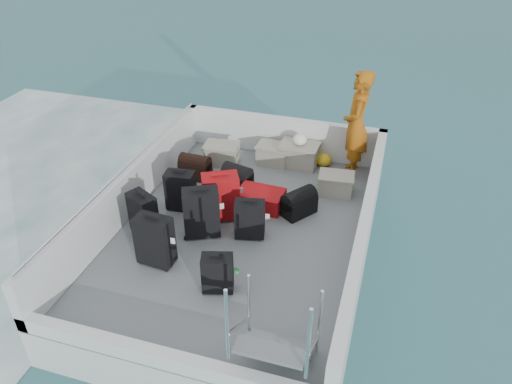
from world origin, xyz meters
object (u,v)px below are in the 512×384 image
suitcase_3 (155,241)px  suitcase_5 (221,197)px  suitcase_6 (218,274)px  suitcase_7 (250,220)px  crate_2 (299,156)px  crate_3 (336,185)px  suitcase_4 (201,213)px  suitcase_2 (181,191)px  suitcase_1 (143,215)px  crate_1 (273,155)px  crate_0 (222,155)px  passenger (356,125)px  suitcase_8 (261,199)px

suitcase_3 → suitcase_5: (0.46, 1.20, 0.00)m
suitcase_6 → suitcase_7: bearing=71.8°
crate_2 → suitcase_7: bearing=-95.4°
crate_3 → suitcase_4: bearing=-135.1°
suitcase_2 → crate_3: 2.44m
suitcase_1 → suitcase_5: suitcase_5 is taller
suitcase_3 → crate_1: suitcase_3 is taller
suitcase_7 → crate_2: (0.21, 2.17, -0.10)m
suitcase_5 → suitcase_4: bearing=-131.5°
suitcase_2 → suitcase_3: bearing=-86.2°
suitcase_5 → crate_2: 2.01m
crate_0 → suitcase_4: bearing=-77.3°
suitcase_3 → suitcase_7: size_ratio=1.23×
suitcase_1 → suitcase_5: size_ratio=0.89×
suitcase_6 → crate_1: size_ratio=0.99×
suitcase_5 → passenger: 2.55m
crate_0 → crate_1: bearing=17.4°
suitcase_7 → crate_1: size_ratio=1.09×
suitcase_3 → passenger: 3.76m
suitcase_1 → suitcase_4: suitcase_4 is taller
crate_0 → crate_3: bearing=-10.4°
suitcase_1 → suitcase_4: 0.82m
suitcase_1 → passenger: (2.56, 2.53, 0.58)m
suitcase_2 → crate_0: size_ratio=1.13×
suitcase_1 → suitcase_4: (0.79, 0.21, 0.04)m
passenger → suitcase_4: bearing=-41.9°
suitcase_2 → suitcase_7: size_ratio=1.08×
suitcase_2 → crate_1: suitcase_2 is taller
suitcase_5 → suitcase_6: (0.49, -1.45, -0.10)m
suitcase_4 → crate_2: size_ratio=1.15×
suitcase_6 → suitcase_1: bearing=135.1°
suitcase_3 → suitcase_7: (1.00, 0.89, -0.07)m
crate_1 → crate_2: (0.45, 0.05, 0.03)m
suitcase_6 → crate_0: suitcase_6 is taller
suitcase_1 → crate_2: suitcase_1 is taller
suitcase_1 → suitcase_7: suitcase_1 is taller
suitcase_6 → suitcase_7: (0.05, 1.14, 0.02)m
suitcase_1 → crate_2: 3.03m
suitcase_2 → crate_1: (0.96, 1.76, -0.15)m
suitcase_8 → crate_1: bearing=10.3°
suitcase_3 → passenger: bearing=60.4°
suitcase_7 → suitcase_3: bearing=-151.2°
suitcase_1 → suitcase_2: size_ratio=1.03×
crate_1 → passenger: passenger is taller
suitcase_6 → crate_1: bearing=77.5°
crate_3 → passenger: 1.03m
suitcase_7 → crate_1: 2.14m
crate_2 → passenger: 1.16m
suitcase_5 → passenger: passenger is taller
suitcase_7 → passenger: bearing=50.0°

